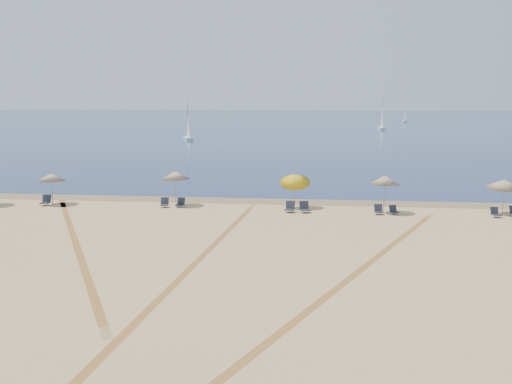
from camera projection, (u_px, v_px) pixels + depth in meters
ground at (188, 329)px, 18.32m from camera, size 160.00×160.00×0.00m
ocean at (309, 118)px, 239.04m from camera, size 500.00×500.00×0.00m
wet_sand at (262, 201)px, 41.86m from camera, size 500.00×500.00×0.00m
umbrella_1 at (51, 177)px, 40.15m from camera, size 2.04×2.05×2.30m
umbrella_2 at (175, 175)px, 39.69m from camera, size 2.02×2.02×2.51m
umbrella_3 at (295, 179)px, 38.72m from camera, size 2.10×2.14×2.73m
umbrella_4 at (385, 180)px, 37.06m from camera, size 1.95×1.95×2.54m
umbrella_5 at (504, 184)px, 36.64m from camera, size 2.21×2.26×2.40m
chair_2 at (46, 201)px, 39.98m from camera, size 0.66×0.76×0.74m
chair_3 at (165, 203)px, 39.32m from camera, size 0.63×0.71×0.66m
chair_4 at (181, 203)px, 39.35m from camera, size 0.64×0.72×0.65m
chair_5 at (290, 207)px, 37.52m from camera, size 0.69×0.79×0.74m
chair_6 at (305, 208)px, 37.40m from camera, size 0.78×0.86×0.74m
chair_7 at (379, 210)px, 36.82m from camera, size 0.58×0.66×0.65m
chair_8 at (394, 210)px, 36.80m from camera, size 0.66×0.71×0.60m
chair_9 at (495, 213)px, 35.88m from camera, size 0.68×0.74×0.64m
sailboat_0 at (188, 128)px, 106.88m from camera, size 2.98×4.90×7.15m
sailboat_1 at (405, 115)px, 200.14m from camera, size 1.85×5.49×8.03m
sailboat_2 at (382, 120)px, 145.66m from camera, size 1.55×5.55×8.22m
tire_tracks at (200, 254)px, 27.19m from camera, size 52.95×42.98×0.00m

